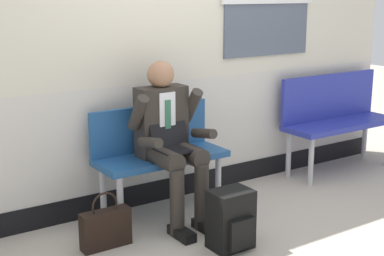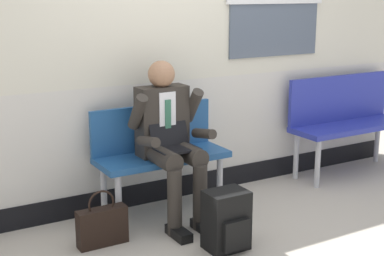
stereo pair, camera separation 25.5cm
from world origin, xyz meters
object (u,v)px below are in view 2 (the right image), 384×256
at_px(bench_with_person, 159,149).
at_px(bench_empty, 346,116).
at_px(backpack, 227,221).
at_px(handbag, 102,226).
at_px(person_seated, 170,137).

relative_size(bench_with_person, bench_empty, 0.83).
relative_size(bench_empty, backpack, 2.99).
height_order(bench_empty, backpack, bench_empty).
height_order(backpack, handbag, backpack).
bearing_deg(person_seated, backpack, -81.92).
xyz_separation_m(bench_with_person, person_seated, (-0.00, -0.19, 0.14)).
bearing_deg(backpack, handbag, 145.54).
distance_m(bench_empty, backpack, 2.21).
bearing_deg(handbag, bench_with_person, 28.94).
xyz_separation_m(person_seated, handbag, (-0.64, -0.16, -0.53)).
distance_m(bench_empty, handbag, 2.79).
bearing_deg(person_seated, bench_with_person, 90.00).
relative_size(person_seated, handbag, 3.04).
height_order(bench_with_person, handbag, bench_with_person).
bearing_deg(bench_empty, backpack, -156.53).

